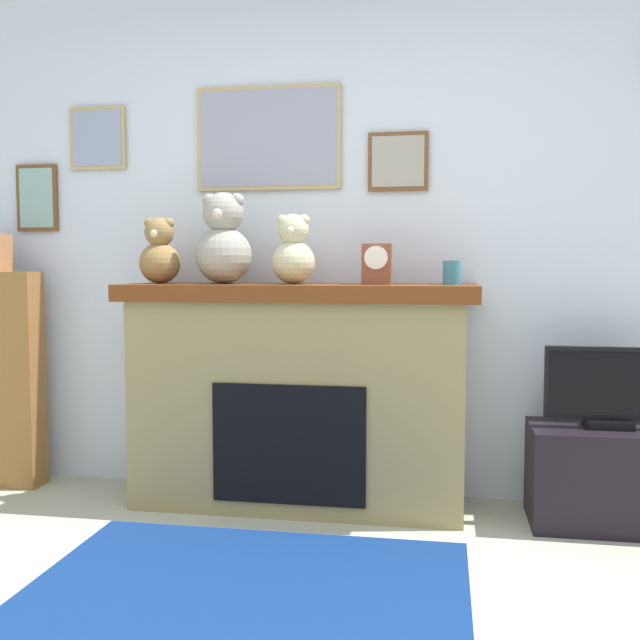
{
  "coord_description": "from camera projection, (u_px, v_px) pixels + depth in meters",
  "views": [
    {
      "loc": [
        0.49,
        -1.72,
        1.17
      ],
      "look_at": [
        -0.1,
        1.7,
        0.91
      ],
      "focal_mm": 40.47,
      "sensor_mm": 36.0,
      "label": 1
    }
  ],
  "objects": [
    {
      "name": "back_wall",
      "position": [
        348.0,
        241.0,
        3.73
      ],
      "size": [
        5.2,
        0.15,
        2.6
      ],
      "color": "silver",
      "rests_on": "ground_plane"
    },
    {
      "name": "fireplace",
      "position": [
        299.0,
        394.0,
        3.52
      ],
      "size": [
        1.71,
        0.54,
        1.09
      ],
      "color": "olive",
      "rests_on": "ground_plane"
    },
    {
      "name": "bookshelf",
      "position": [
        5.0,
        372.0,
        3.83
      ],
      "size": [
        0.38,
        0.16,
        1.35
      ],
      "color": "brown",
      "rests_on": "ground_plane"
    },
    {
      "name": "tv_stand",
      "position": [
        606.0,
        477.0,
        3.25
      ],
      "size": [
        0.68,
        0.4,
        0.45
      ],
      "primitive_type": "cube",
      "color": "black",
      "rests_on": "ground_plane"
    },
    {
      "name": "television",
      "position": [
        609.0,
        389.0,
        3.22
      ],
      "size": [
        0.56,
        0.14,
        0.36
      ],
      "color": "black",
      "rests_on": "tv_stand"
    },
    {
      "name": "area_rug",
      "position": [
        250.0,
        583.0,
        2.66
      ],
      "size": [
        1.6,
        1.05,
        0.01
      ],
      "primitive_type": "cube",
      "color": "navy",
      "rests_on": "ground_plane"
    },
    {
      "name": "candle_jar",
      "position": [
        452.0,
        273.0,
        3.34
      ],
      "size": [
        0.09,
        0.09,
        0.11
      ],
      "primitive_type": "cylinder",
      "color": "teal",
      "rests_on": "fireplace"
    },
    {
      "name": "mantel_clock",
      "position": [
        377.0,
        264.0,
        3.39
      ],
      "size": [
        0.14,
        0.1,
        0.19
      ],
      "color": "brown",
      "rests_on": "fireplace"
    },
    {
      "name": "teddy_bear_cream",
      "position": [
        160.0,
        254.0,
        3.57
      ],
      "size": [
        0.2,
        0.2,
        0.33
      ],
      "color": "olive",
      "rests_on": "fireplace"
    },
    {
      "name": "teddy_bear_grey",
      "position": [
        224.0,
        243.0,
        3.51
      ],
      "size": [
        0.28,
        0.28,
        0.44
      ],
      "color": "gray",
      "rests_on": "fireplace"
    },
    {
      "name": "teddy_bear_brown",
      "position": [
        293.0,
        253.0,
        3.46
      ],
      "size": [
        0.21,
        0.21,
        0.34
      ],
      "color": "#BFBE98",
      "rests_on": "fireplace"
    }
  ]
}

